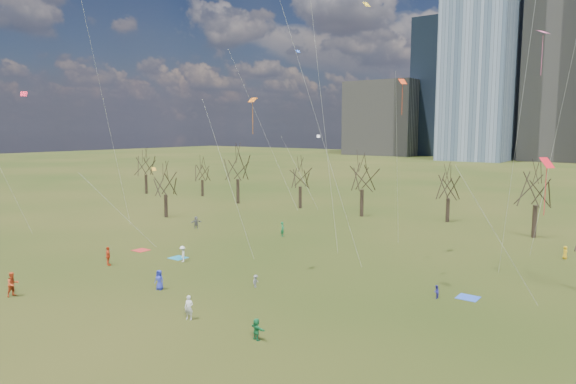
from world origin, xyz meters
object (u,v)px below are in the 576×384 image
Objects in this scene: blanket_navy at (468,298)px; person_0 at (159,280)px; blanket_teal at (178,258)px; person_4 at (108,256)px; blanket_crimson at (141,250)px; person_1 at (189,308)px; person_2 at (13,284)px.

person_0 reaches higher than blanket_navy.
blanket_teal is at bearing 114.31° from person_0.
blanket_crimson is at bearing -41.02° from person_4.
person_4 is (2.54, -5.77, 0.90)m from blanket_crimson.
person_4 is at bearing -66.21° from blanket_crimson.
blanket_crimson is (-33.42, -5.29, 0.00)m from blanket_navy.
blanket_crimson is 0.97× the size of person_0.
person_1 is 0.87× the size of person_2.
person_2 reaches higher than blanket_teal.
blanket_navy is 32.81m from person_4.
blanket_crimson is at bearing -178.37° from blanket_teal.
person_4 reaches higher than blanket_crimson.
blanket_crimson is 6.37m from person_4.
blanket_teal is 10.38m from person_0.
person_0 is at bearing -49.69° from blanket_teal.
person_4 is (-9.91, 1.96, 0.09)m from person_0.
blanket_teal is 17.49m from person_1.
person_4 is (-3.21, -5.93, 0.90)m from blanket_teal.
blanket_navy is (27.66, 5.12, 0.00)m from blanket_teal.
person_4 reaches higher than person_1.
blanket_teal is 1.00× the size of blanket_crimson.
person_0 is 10.10m from person_4.
blanket_navy is at bearing -135.11° from person_4.
blanket_crimson is at bearing 128.65° from person_1.
blanket_navy is at bearing 8.99° from blanket_crimson.
blanket_navy is 0.82× the size of person_2.
blanket_teal is 15.92m from person_2.
person_2 reaches higher than person_1.
person_1 is at bearing -76.11° from person_2.
person_4 is (-1.98, 9.91, -0.06)m from person_2.
blanket_crimson is at bearing 11.85° from person_2.
person_0 is (12.45, -7.73, 0.81)m from blanket_crimson.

